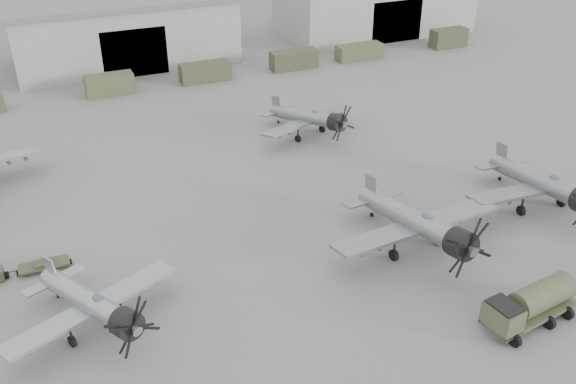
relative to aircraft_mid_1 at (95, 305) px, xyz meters
name	(u,v)px	position (x,y,z in m)	size (l,w,h in m)	color
ground	(337,368)	(12.13, -8.56, -2.12)	(220.00, 220.00, 0.00)	#61615F
hangar_center	(123,28)	(12.13, 53.41, 2.25)	(29.00, 14.80, 8.70)	#AAABA0
hangar_right	(374,2)	(50.13, 53.41, 2.25)	(29.00, 14.80, 8.70)	#AAABA0
support_truck_3	(110,85)	(7.91, 41.44, -0.92)	(5.56, 2.20, 2.40)	#474B31
support_truck_4	(205,72)	(19.54, 41.44, -0.98)	(6.25, 2.20, 2.29)	#40402A
support_truck_5	(294,60)	(31.53, 41.44, -0.94)	(6.18, 2.20, 2.36)	#3E3D29
support_truck_6	(359,52)	(41.18, 41.44, -1.09)	(6.42, 2.20, 2.05)	#474B31
support_truck_7	(449,38)	(55.72, 41.44, -0.82)	(5.25, 2.20, 2.59)	#3A3F29
aircraft_mid_1	(95,305)	(0.00, 0.00, 0.00)	(11.41, 10.34, 4.66)	gray
aircraft_mid_2	(421,224)	(22.90, -0.58, 0.37)	(13.75, 12.38, 5.48)	gray
aircraft_mid_3	(548,185)	(35.59, 0.43, 0.30)	(13.31, 11.98, 5.32)	gray
aircraft_far_1	(311,118)	(24.44, 21.07, -0.02)	(11.43, 10.31, 4.61)	gray
fuel_tanker	(531,303)	(25.02, -9.77, -0.63)	(6.98, 3.75, 2.60)	#42482F
tug_trailer	(12,271)	(-4.64, 8.20, -1.67)	(6.01, 1.29, 1.21)	#3B3C27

